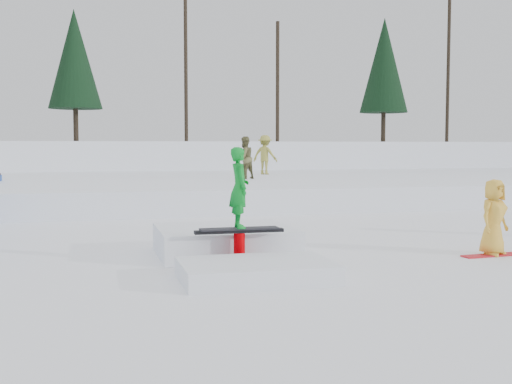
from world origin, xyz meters
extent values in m
plane|color=white|center=(0.00, 0.00, 0.00)|extent=(120.00, 120.00, 0.00)
cube|color=white|center=(0.00, 30.00, 1.20)|extent=(60.00, 14.00, 2.40)
cube|color=white|center=(0.00, 16.00, 0.40)|extent=(50.00, 18.00, 0.80)
cylinder|color=black|center=(-6.50, 14.20, 0.55)|extent=(0.05, 0.05, 1.10)
cylinder|color=black|center=(-4.00, 28.50, 3.40)|extent=(0.30, 0.30, 2.00)
cone|color=black|center=(-4.00, 28.50, 7.38)|extent=(3.20, 3.20, 5.95)
cylinder|color=black|center=(3.00, 30.50, 7.15)|extent=(0.24, 0.24, 9.50)
cylinder|color=black|center=(9.00, 29.50, 6.40)|extent=(0.24, 0.24, 8.00)
cylinder|color=black|center=(16.00, 28.00, 3.40)|extent=(0.30, 0.30, 2.00)
cone|color=black|center=(16.00, 28.00, 7.55)|extent=(3.20, 3.20, 6.30)
cylinder|color=black|center=(22.00, 30.00, 7.65)|extent=(0.24, 0.24, 10.50)
imported|color=brown|center=(2.93, 13.43, 1.66)|extent=(1.04, 0.96, 1.73)
imported|color=olive|center=(4.85, 17.32, 1.73)|extent=(1.37, 1.28, 1.86)
imported|color=gold|center=(4.50, -1.06, 0.75)|extent=(0.86, 0.74, 1.49)
cube|color=red|center=(4.50, -1.13, 0.01)|extent=(1.42, 0.40, 0.03)
cube|color=white|center=(-0.56, 0.32, 0.27)|extent=(2.60, 2.20, 0.54)
cube|color=white|center=(-0.56, -2.18, 0.15)|extent=(2.40, 1.60, 0.30)
cylinder|color=#C00006|center=(-0.56, -0.98, 0.03)|extent=(0.44, 0.44, 0.06)
cylinder|color=#C00006|center=(-0.56, -0.98, 0.30)|extent=(0.20, 0.20, 0.60)
cube|color=black|center=(-0.56, -0.98, 0.63)|extent=(1.60, 0.16, 0.06)
cube|color=black|center=(-0.56, -0.98, 0.68)|extent=(1.40, 0.28, 0.03)
imported|color=#068922|center=(-0.56, -0.98, 1.40)|extent=(0.34, 0.52, 1.42)
camera|label=1|loc=(-3.06, -11.95, 2.13)|focal=45.00mm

